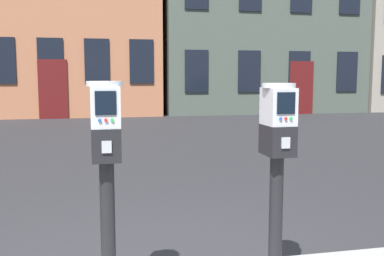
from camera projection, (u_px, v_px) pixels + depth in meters
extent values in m
cylinder|color=black|center=(108.00, 229.00, 2.70)|extent=(0.09, 0.09, 0.86)
cube|color=black|center=(106.00, 144.00, 2.64)|extent=(0.17, 0.24, 0.20)
cube|color=#A5A8AD|center=(107.00, 147.00, 2.51)|extent=(0.06, 0.01, 0.07)
cube|color=#B7BABF|center=(105.00, 107.00, 2.61)|extent=(0.17, 0.23, 0.24)
cube|color=black|center=(106.00, 103.00, 2.49)|extent=(0.12, 0.01, 0.14)
cylinder|color=blue|center=(100.00, 120.00, 2.50)|extent=(0.02, 0.01, 0.02)
cylinder|color=red|center=(106.00, 120.00, 2.50)|extent=(0.02, 0.01, 0.02)
cylinder|color=green|center=(112.00, 120.00, 2.51)|extent=(0.02, 0.01, 0.02)
cylinder|color=#B7BABF|center=(105.00, 84.00, 2.60)|extent=(0.22, 0.22, 0.03)
cylinder|color=black|center=(276.00, 218.00, 2.93)|extent=(0.09, 0.09, 0.85)
cube|color=black|center=(278.00, 140.00, 2.87)|extent=(0.17, 0.24, 0.20)
cube|color=#A5A8AD|center=(286.00, 143.00, 2.75)|extent=(0.06, 0.01, 0.07)
cube|color=#B7BABF|center=(278.00, 106.00, 2.84)|extent=(0.17, 0.23, 0.24)
cube|color=black|center=(286.00, 103.00, 2.73)|extent=(0.12, 0.01, 0.13)
cylinder|color=blue|center=(281.00, 119.00, 2.73)|extent=(0.02, 0.01, 0.02)
cylinder|color=red|center=(286.00, 119.00, 2.73)|extent=(0.02, 0.01, 0.02)
cylinder|color=green|center=(291.00, 118.00, 2.74)|extent=(0.02, 0.01, 0.02)
cylinder|color=#B7BABF|center=(279.00, 85.00, 2.83)|extent=(0.22, 0.22, 0.03)
cube|color=black|center=(2.00, 60.00, 15.12)|extent=(0.88, 0.06, 1.60)
cube|color=black|center=(51.00, 61.00, 15.46)|extent=(0.88, 0.06, 1.60)
cube|color=black|center=(97.00, 61.00, 15.79)|extent=(0.88, 0.06, 1.60)
cube|color=black|center=(142.00, 61.00, 16.13)|extent=(0.88, 0.06, 1.60)
cube|color=#591414|center=(53.00, 89.00, 15.59)|extent=(1.00, 0.07, 2.10)
cube|color=black|center=(197.00, 71.00, 16.60)|extent=(0.90, 0.06, 1.60)
cube|color=black|center=(249.00, 71.00, 17.04)|extent=(0.90, 0.06, 1.60)
cube|color=black|center=(299.00, 71.00, 17.48)|extent=(0.90, 0.06, 1.60)
cube|color=black|center=(347.00, 72.00, 17.92)|extent=(0.90, 0.06, 1.60)
cube|color=#591414|center=(301.00, 88.00, 17.58)|extent=(1.00, 0.07, 2.10)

